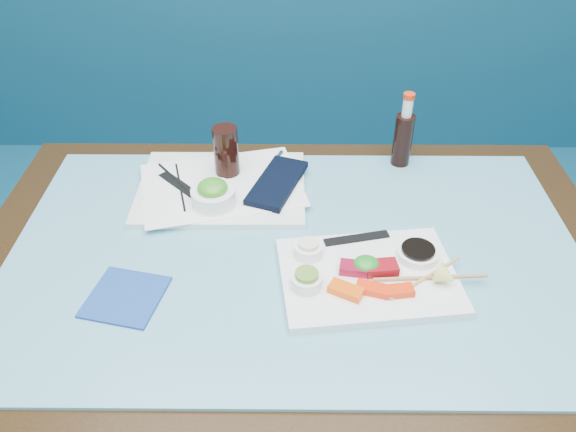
{
  "coord_description": "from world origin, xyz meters",
  "views": [
    {
      "loc": [
        -0.01,
        0.56,
        1.56
      ],
      "look_at": [
        -0.02,
        1.52,
        0.8
      ],
      "focal_mm": 35.0,
      "sensor_mm": 36.0,
      "label": 1
    }
  ],
  "objects_px": {
    "blue_napkin": "(125,297)",
    "cola_glass": "(226,151)",
    "booth_bench": "(294,176)",
    "sashimi_plate": "(368,277)",
    "seaweed_bowl": "(213,197)",
    "dining_table": "(295,281)",
    "serving_tray": "(222,188)",
    "cola_bottle_body": "(403,140)"
  },
  "relations": [
    {
      "from": "blue_napkin",
      "to": "cola_glass",
      "type": "bearing_deg",
      "value": 68.52
    },
    {
      "from": "booth_bench",
      "to": "sashimi_plate",
      "type": "relative_size",
      "value": 8.61
    },
    {
      "from": "seaweed_bowl",
      "to": "dining_table",
      "type": "bearing_deg",
      "value": -37.41
    },
    {
      "from": "booth_bench",
      "to": "cola_glass",
      "type": "relative_size",
      "value": 23.77
    },
    {
      "from": "dining_table",
      "to": "seaweed_bowl",
      "type": "height_order",
      "value": "seaweed_bowl"
    },
    {
      "from": "serving_tray",
      "to": "blue_napkin",
      "type": "xyz_separation_m",
      "value": [
        -0.15,
        -0.36,
        -0.0
      ]
    },
    {
      "from": "booth_bench",
      "to": "cola_bottle_body",
      "type": "xyz_separation_m",
      "value": [
        0.27,
        -0.49,
        0.45
      ]
    },
    {
      "from": "sashimi_plate",
      "to": "serving_tray",
      "type": "xyz_separation_m",
      "value": [
        -0.33,
        0.3,
        -0.0
      ]
    },
    {
      "from": "booth_bench",
      "to": "serving_tray",
      "type": "bearing_deg",
      "value": -106.1
    },
    {
      "from": "dining_table",
      "to": "cola_glass",
      "type": "bearing_deg",
      "value": 121.61
    },
    {
      "from": "seaweed_bowl",
      "to": "blue_napkin",
      "type": "distance_m",
      "value": 0.32
    },
    {
      "from": "booth_bench",
      "to": "cola_glass",
      "type": "bearing_deg",
      "value": -106.65
    },
    {
      "from": "dining_table",
      "to": "serving_tray",
      "type": "relative_size",
      "value": 3.49
    },
    {
      "from": "cola_bottle_body",
      "to": "blue_napkin",
      "type": "xyz_separation_m",
      "value": [
        -0.6,
        -0.48,
        -0.07
      ]
    },
    {
      "from": "cola_glass",
      "to": "cola_bottle_body",
      "type": "height_order",
      "value": "cola_glass"
    },
    {
      "from": "booth_bench",
      "to": "seaweed_bowl",
      "type": "relative_size",
      "value": 29.2
    },
    {
      "from": "booth_bench",
      "to": "cola_bottle_body",
      "type": "bearing_deg",
      "value": -61.0
    },
    {
      "from": "seaweed_bowl",
      "to": "blue_napkin",
      "type": "height_order",
      "value": "seaweed_bowl"
    },
    {
      "from": "serving_tray",
      "to": "booth_bench",
      "type": "bearing_deg",
      "value": 73.68
    },
    {
      "from": "sashimi_plate",
      "to": "blue_napkin",
      "type": "height_order",
      "value": "sashimi_plate"
    },
    {
      "from": "dining_table",
      "to": "cola_glass",
      "type": "height_order",
      "value": "cola_glass"
    },
    {
      "from": "booth_bench",
      "to": "serving_tray",
      "type": "relative_size",
      "value": 7.47
    },
    {
      "from": "sashimi_plate",
      "to": "serving_tray",
      "type": "relative_size",
      "value": 0.87
    },
    {
      "from": "sashimi_plate",
      "to": "cola_glass",
      "type": "xyz_separation_m",
      "value": [
        -0.32,
        0.36,
        0.07
      ]
    },
    {
      "from": "serving_tray",
      "to": "blue_napkin",
      "type": "relative_size",
      "value": 2.9
    },
    {
      "from": "dining_table",
      "to": "cola_glass",
      "type": "xyz_separation_m",
      "value": [
        -0.17,
        0.27,
        0.17
      ]
    },
    {
      "from": "cola_bottle_body",
      "to": "blue_napkin",
      "type": "distance_m",
      "value": 0.78
    },
    {
      "from": "booth_bench",
      "to": "cola_glass",
      "type": "distance_m",
      "value": 0.75
    },
    {
      "from": "cola_glass",
      "to": "cola_bottle_body",
      "type": "bearing_deg",
      "value": 9.19
    },
    {
      "from": "sashimi_plate",
      "to": "cola_glass",
      "type": "bearing_deg",
      "value": 124.34
    },
    {
      "from": "cola_glass",
      "to": "cola_bottle_body",
      "type": "xyz_separation_m",
      "value": [
        0.44,
        0.07,
        -0.01
      ]
    },
    {
      "from": "sashimi_plate",
      "to": "seaweed_bowl",
      "type": "xyz_separation_m",
      "value": [
        -0.34,
        0.23,
        0.03
      ]
    },
    {
      "from": "seaweed_bowl",
      "to": "blue_napkin",
      "type": "xyz_separation_m",
      "value": [
        -0.14,
        -0.28,
        -0.03
      ]
    },
    {
      "from": "dining_table",
      "to": "cola_glass",
      "type": "relative_size",
      "value": 11.09
    },
    {
      "from": "cola_glass",
      "to": "dining_table",
      "type": "bearing_deg",
      "value": -58.39
    },
    {
      "from": "cola_bottle_body",
      "to": "blue_napkin",
      "type": "height_order",
      "value": "cola_bottle_body"
    },
    {
      "from": "serving_tray",
      "to": "blue_napkin",
      "type": "height_order",
      "value": "serving_tray"
    },
    {
      "from": "booth_bench",
      "to": "blue_napkin",
      "type": "bearing_deg",
      "value": -108.72
    },
    {
      "from": "booth_bench",
      "to": "cola_bottle_body",
      "type": "relative_size",
      "value": 21.9
    },
    {
      "from": "dining_table",
      "to": "sashimi_plate",
      "type": "distance_m",
      "value": 0.2
    },
    {
      "from": "serving_tray",
      "to": "cola_glass",
      "type": "bearing_deg",
      "value": 79.47
    },
    {
      "from": "serving_tray",
      "to": "seaweed_bowl",
      "type": "distance_m",
      "value": 0.08
    }
  ]
}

